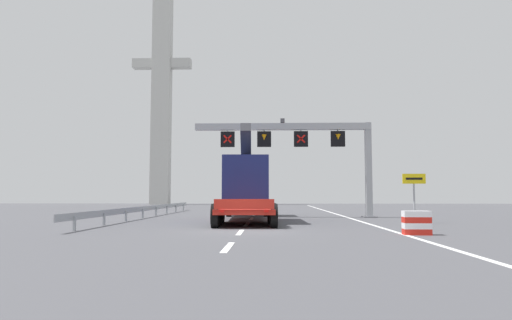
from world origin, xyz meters
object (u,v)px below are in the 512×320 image
overhead_lane_gantry (304,141)px  heavy_haul_truck_red (247,187)px  bridge_pylon_distant (162,88)px  exit_sign_yellow (414,186)px  crash_barrier_striped (417,223)px

overhead_lane_gantry → heavy_haul_truck_red: (-3.70, -2.16, -3.16)m
bridge_pylon_distant → overhead_lane_gantry: bearing=-63.0°
exit_sign_yellow → crash_barrier_striped: bearing=-107.0°
overhead_lane_gantry → heavy_haul_truck_red: size_ratio=0.86×
crash_barrier_striped → bridge_pylon_distant: (-22.38, 50.32, 17.46)m
bridge_pylon_distant → heavy_haul_truck_red: bearing=-68.8°
overhead_lane_gantry → crash_barrier_striped: size_ratio=11.97×
exit_sign_yellow → bridge_pylon_distant: bridge_pylon_distant is taller
crash_barrier_striped → bridge_pylon_distant: bearing=114.0°
exit_sign_yellow → bridge_pylon_distant: 52.23m
crash_barrier_striped → heavy_haul_truck_red: bearing=123.3°
overhead_lane_gantry → exit_sign_yellow: overhead_lane_gantry is taller
crash_barrier_striped → bridge_pylon_distant: bridge_pylon_distant is taller
overhead_lane_gantry → heavy_haul_truck_red: overhead_lane_gantry is taller
exit_sign_yellow → bridge_pylon_distant: size_ratio=0.08×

